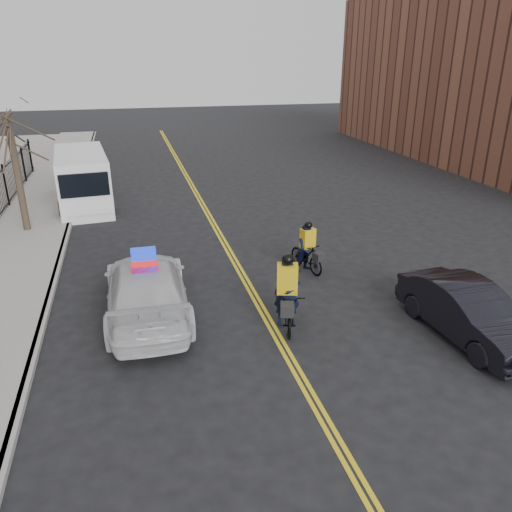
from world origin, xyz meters
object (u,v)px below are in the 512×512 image
object	(u,v)px
dark_sedan	(469,312)
cyclist_far	(307,251)
police_cruiser	(147,288)
cyclist_near	(287,301)
cargo_van	(83,181)

from	to	relation	value
dark_sedan	cyclist_far	bearing A→B (deg)	112.48
police_cruiser	cyclist_near	size ratio (longest dim) A/B	2.47
police_cruiser	cargo_van	xyz separation A→B (m)	(-2.31, 11.67, 0.44)
cyclist_near	cyclist_far	size ratio (longest dim) A/B	1.25
cyclist_near	cyclist_far	world-z (taller)	cyclist_near
police_cruiser	dark_sedan	world-z (taller)	police_cruiser
dark_sedan	cyclist_far	size ratio (longest dim) A/B	2.41
police_cruiser	cyclist_near	distance (m)	3.91
cyclist_near	cyclist_far	xyz separation A→B (m)	(1.79, 3.32, -0.03)
police_cruiser	cyclist_far	xyz separation A→B (m)	(5.38, 1.78, -0.12)
cargo_van	cyclist_far	world-z (taller)	cargo_van
cyclist_near	dark_sedan	bearing A→B (deg)	-4.92
cyclist_near	cyclist_far	distance (m)	3.77
police_cruiser	cyclist_near	world-z (taller)	cyclist_near
cargo_van	cyclist_near	size ratio (longest dim) A/B	2.81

